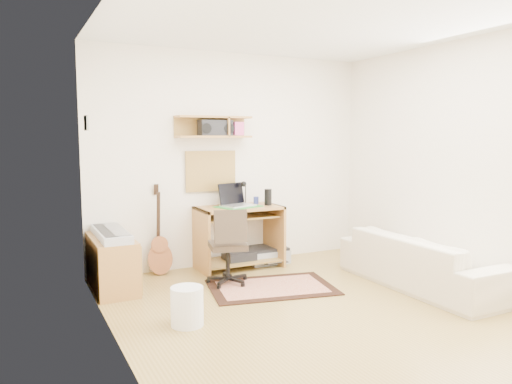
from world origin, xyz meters
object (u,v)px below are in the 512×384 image
cabinet (112,263)px  sofa (423,252)px  task_chair (228,246)px  desk (239,237)px  printer (266,256)px

cabinet → sofa: (2.96, -1.37, 0.10)m
task_chair → cabinet: bearing=174.8°
task_chair → cabinet: 1.22m
cabinet → sofa: bearing=-24.9°
task_chair → cabinet: task_chair is taller
cabinet → desk: bearing=6.8°
desk → cabinet: 1.55m
sofa → task_chair: bearing=61.0°
task_chair → printer: bearing=51.0°
printer → desk: bearing=-168.3°
cabinet → sofa: size_ratio=0.47×
printer → sofa: size_ratio=0.26×
cabinet → printer: bearing=7.5°
task_chair → sofa: 2.07m
desk → printer: bearing=10.3°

